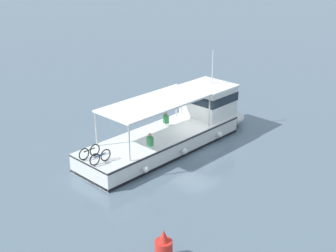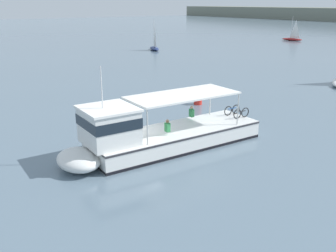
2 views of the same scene
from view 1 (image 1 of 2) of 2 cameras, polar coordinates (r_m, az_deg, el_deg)
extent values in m
plane|color=slate|center=(28.64, 3.48, -2.28)|extent=(400.00, 400.00, 0.00)
cube|color=white|center=(27.59, -0.86, -1.98)|extent=(3.27, 10.82, 1.10)
ellipsoid|color=white|center=(31.97, 6.94, 1.34)|extent=(2.96, 2.22, 1.01)
cube|color=black|center=(27.78, -0.85, -2.82)|extent=(3.31, 10.82, 0.16)
cube|color=#2D2D33|center=(27.40, -0.87, -1.08)|extent=(3.33, 10.82, 0.10)
cube|color=white|center=(30.11, 5.00, 3.13)|extent=(2.74, 2.62, 1.90)
cube|color=#19232D|center=(30.00, 5.02, 3.73)|extent=(2.80, 2.66, 0.56)
cube|color=white|center=(29.80, 5.06, 4.96)|extent=(2.90, 2.78, 0.12)
cube|color=white|center=(26.33, -1.58, 2.90)|extent=(2.99, 6.72, 0.10)
cylinder|color=silver|center=(29.78, 1.03, 3.09)|extent=(0.08, 0.08, 2.00)
cylinder|color=silver|center=(28.12, 5.11, 1.83)|extent=(0.08, 0.08, 2.00)
cylinder|color=silver|center=(25.68, -8.85, -0.39)|extent=(0.08, 0.08, 2.00)
cylinder|color=silver|center=(23.73, -4.79, -2.14)|extent=(0.08, 0.08, 2.00)
cylinder|color=silver|center=(29.70, 5.51, 7.22)|extent=(0.06, 0.06, 2.20)
sphere|color=white|center=(28.92, 6.39, -1.06)|extent=(0.36, 0.36, 0.36)
sphere|color=white|center=(26.58, 2.04, -3.10)|extent=(0.36, 0.36, 0.36)
sphere|color=white|center=(24.58, -2.80, -5.34)|extent=(0.36, 0.36, 0.36)
torus|color=black|center=(24.81, -9.00, -2.93)|extent=(0.06, 0.66, 0.66)
torus|color=black|center=(24.44, -10.29, -3.42)|extent=(0.06, 0.66, 0.66)
cylinder|color=#232328|center=(24.57, -9.66, -2.92)|extent=(0.06, 0.70, 0.06)
torus|color=black|center=(24.16, -7.69, -3.56)|extent=(0.06, 0.66, 0.66)
torus|color=black|center=(23.78, -8.99, -4.08)|extent=(0.06, 0.66, 0.66)
cylinder|color=#1E478C|center=(23.92, -8.35, -3.56)|extent=(0.06, 0.70, 0.06)
cube|color=#338C4C|center=(25.26, -2.22, -1.86)|extent=(0.32, 0.22, 0.52)
sphere|color=tan|center=(25.11, -2.24, -1.09)|extent=(0.20, 0.20, 0.20)
cube|color=#338C4C|center=(28.25, -0.27, 0.85)|extent=(0.32, 0.22, 0.52)
sphere|color=#9E7051|center=(28.12, -0.27, 1.55)|extent=(0.20, 0.20, 0.20)
cylinder|color=red|center=(18.82, -0.53, -15.10)|extent=(0.70, 0.70, 0.90)
cone|color=red|center=(18.41, -0.54, -13.37)|extent=(0.42, 0.42, 0.50)
camera|label=2|loc=(46.74, -6.27, 17.86)|focal=40.37mm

